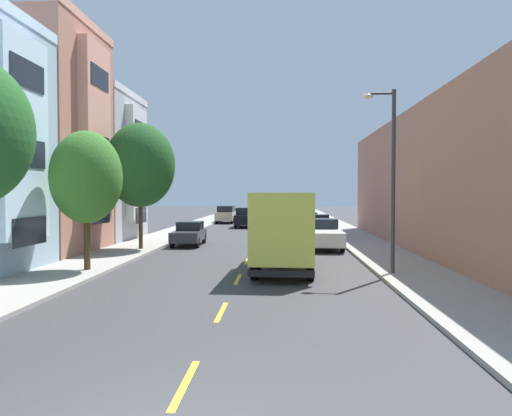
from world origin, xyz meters
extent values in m
plane|color=#38383A|center=(0.00, 30.00, 0.00)|extent=(160.00, 160.00, 0.00)
cube|color=#99968E|center=(-7.10, 28.00, 0.07)|extent=(3.20, 120.00, 0.14)
cube|color=#99968E|center=(7.10, 28.00, 0.07)|extent=(3.20, 120.00, 0.14)
cube|color=yellow|center=(0.00, 2.00, 0.00)|extent=(0.14, 2.20, 0.01)
cube|color=yellow|center=(0.00, 7.00, 0.00)|extent=(0.14, 2.20, 0.01)
cube|color=yellow|center=(0.00, 12.00, 0.00)|extent=(0.14, 2.20, 0.01)
cube|color=yellow|center=(0.00, 17.00, 0.00)|extent=(0.14, 2.20, 0.01)
cube|color=yellow|center=(0.00, 22.00, 0.00)|extent=(0.14, 2.20, 0.01)
cube|color=yellow|center=(0.00, 27.00, 0.00)|extent=(0.14, 2.20, 0.01)
cube|color=yellow|center=(0.00, 32.00, 0.00)|extent=(0.14, 2.20, 0.01)
cube|color=yellow|center=(0.00, 37.00, 0.00)|extent=(0.14, 2.20, 0.01)
cube|color=yellow|center=(0.00, 42.00, 0.00)|extent=(0.14, 2.20, 0.01)
cube|color=yellow|center=(0.00, 47.00, 0.00)|extent=(0.14, 2.20, 0.01)
cube|color=#CAE7FE|center=(-8.95, 11.90, 10.37)|extent=(0.60, 7.13, 0.44)
cube|color=#CAE7FE|center=(-8.42, 11.90, 5.48)|extent=(0.55, 3.21, 7.91)
cube|color=#1E232D|center=(-8.13, 11.90, 1.83)|extent=(0.04, 2.44, 1.10)
cube|color=#1E232D|center=(-8.13, 11.90, 4.87)|extent=(0.04, 2.44, 1.10)
cube|color=#1E232D|center=(-8.13, 11.90, 7.91)|extent=(0.04, 2.44, 1.10)
cube|color=#E19B83|center=(-8.95, 19.23, 12.48)|extent=(0.60, 7.13, 0.44)
cube|color=#E19B83|center=(-8.42, 19.23, 6.62)|extent=(0.55, 3.21, 9.57)
cube|color=#1E232D|center=(-8.13, 19.23, 2.21)|extent=(0.04, 2.44, 1.10)
cube|color=#1E232D|center=(-8.13, 19.23, 5.89)|extent=(0.04, 2.44, 1.10)
cube|color=#1E232D|center=(-8.13, 19.23, 9.57)|extent=(0.04, 2.44, 1.10)
cube|color=#A8A8AD|center=(-15.32, 26.56, 4.97)|extent=(13.24, 7.13, 9.94)
cube|color=silver|center=(-8.95, 26.56, 10.16)|extent=(0.60, 7.13, 0.44)
cube|color=silver|center=(-8.42, 26.56, 5.37)|extent=(0.55, 3.21, 7.76)
cube|color=#1E232D|center=(-8.13, 26.56, 1.79)|extent=(0.04, 2.44, 1.10)
cube|color=#1E232D|center=(-8.13, 26.56, 4.77)|extent=(0.04, 2.44, 1.10)
cube|color=#1E232D|center=(-8.13, 26.56, 7.76)|extent=(0.04, 2.44, 1.10)
cube|color=#B27560|center=(13.70, 20.00, 4.00)|extent=(10.00, 36.00, 8.00)
cylinder|color=#47331E|center=(-6.40, 13.16, 1.34)|extent=(0.26, 0.26, 2.41)
ellipsoid|color=#387028|center=(-6.40, 13.16, 3.98)|extent=(2.92, 2.92, 3.83)
cylinder|color=#47331E|center=(-6.40, 20.68, 1.63)|extent=(0.23, 0.23, 2.98)
ellipsoid|color=#1E4C1E|center=(-6.40, 20.68, 4.93)|extent=(3.95, 3.95, 4.81)
cylinder|color=#38383D|center=(6.10, 13.00, 3.77)|extent=(0.16, 0.16, 7.26)
cylinder|color=#38383D|center=(5.55, 13.00, 7.25)|extent=(1.10, 0.10, 0.10)
ellipsoid|color=silver|center=(5.05, 13.00, 7.15)|extent=(0.44, 0.28, 0.20)
cube|color=#D8D84C|center=(1.76, 13.32, 2.00)|extent=(2.60, 5.23, 2.68)
cube|color=#D8D84C|center=(1.90, 17.04, 1.76)|extent=(2.38, 1.99, 2.20)
cube|color=black|center=(1.94, 17.94, 2.24)|extent=(2.02, 0.16, 0.97)
cube|color=black|center=(1.66, 10.84, 0.43)|extent=(2.40, 0.25, 0.24)
cylinder|color=black|center=(2.97, 17.05, 0.48)|extent=(0.32, 0.97, 0.96)
cylinder|color=black|center=(0.85, 17.13, 0.48)|extent=(0.32, 0.97, 0.96)
cylinder|color=black|center=(2.77, 11.91, 0.48)|extent=(0.32, 0.97, 0.96)
cylinder|color=black|center=(0.65, 12.00, 0.48)|extent=(0.32, 0.97, 0.96)
cylinder|color=black|center=(2.81, 13.01, 0.48)|extent=(0.32, 0.97, 0.96)
cylinder|color=black|center=(0.69, 13.10, 0.48)|extent=(0.32, 0.97, 0.96)
cube|color=#194C28|center=(4.37, 54.72, 0.64)|extent=(1.84, 4.71, 0.62)
cube|color=black|center=(4.37, 54.35, 1.23)|extent=(1.62, 2.83, 0.55)
cylinder|color=black|center=(5.18, 56.32, 0.33)|extent=(0.22, 0.66, 0.66)
cylinder|color=black|center=(3.58, 56.33, 0.33)|extent=(0.22, 0.66, 0.66)
cylinder|color=black|center=(5.16, 53.12, 0.33)|extent=(0.22, 0.66, 0.66)
cylinder|color=black|center=(3.56, 53.13, 0.33)|extent=(0.22, 0.66, 0.66)
cube|color=navy|center=(4.31, 28.46, 0.73)|extent=(2.11, 5.34, 0.80)
cube|color=black|center=(4.29, 29.62, 1.43)|extent=(1.79, 1.63, 0.60)
cylinder|color=black|center=(5.16, 30.28, 0.33)|extent=(0.23, 0.66, 0.66)
cylinder|color=black|center=(3.38, 30.24, 0.33)|extent=(0.23, 0.66, 0.66)
cylinder|color=black|center=(5.24, 26.68, 0.33)|extent=(0.23, 0.66, 0.66)
cylinder|color=black|center=(3.46, 26.64, 0.33)|extent=(0.23, 0.66, 0.66)
cube|color=#AD1E1E|center=(-4.23, 52.79, 0.63)|extent=(1.88, 4.53, 0.60)
cube|color=black|center=(-4.23, 53.02, 1.18)|extent=(1.62, 2.19, 0.50)
cylinder|color=black|center=(-4.99, 51.25, 0.33)|extent=(0.23, 0.66, 0.66)
cylinder|color=black|center=(-3.41, 51.28, 0.33)|extent=(0.23, 0.66, 0.66)
cylinder|color=black|center=(-5.04, 54.31, 0.33)|extent=(0.23, 0.66, 0.66)
cylinder|color=black|center=(-3.46, 54.34, 0.33)|extent=(0.23, 0.66, 0.66)
cube|color=#B2B5BA|center=(4.37, 41.11, 0.63)|extent=(1.82, 4.51, 0.60)
cube|color=black|center=(4.37, 40.89, 1.18)|extent=(1.60, 2.17, 0.50)
cylinder|color=black|center=(5.15, 42.65, 0.33)|extent=(0.22, 0.66, 0.66)
cylinder|color=black|center=(3.57, 42.64, 0.33)|extent=(0.22, 0.66, 0.66)
cylinder|color=black|center=(5.17, 39.59, 0.33)|extent=(0.22, 0.66, 0.66)
cylinder|color=black|center=(3.59, 39.58, 0.33)|extent=(0.22, 0.66, 0.66)
cube|color=#333338|center=(-4.20, 23.67, 0.64)|extent=(1.81, 4.03, 0.62)
cube|color=black|center=(-4.21, 24.15, 1.23)|extent=(1.56, 1.71, 0.55)
cylinder|color=black|center=(-4.94, 22.30, 0.33)|extent=(0.23, 0.66, 0.66)
cylinder|color=black|center=(-3.42, 22.33, 0.33)|extent=(0.23, 0.66, 0.66)
cylinder|color=black|center=(-4.98, 25.02, 0.33)|extent=(0.23, 0.66, 0.66)
cylinder|color=black|center=(-3.47, 25.05, 0.33)|extent=(0.23, 0.66, 0.66)
cube|color=silver|center=(4.23, 22.40, 0.73)|extent=(2.09, 5.33, 0.80)
cube|color=black|center=(4.25, 23.56, 1.43)|extent=(1.79, 1.62, 0.60)
cylinder|color=black|center=(5.15, 24.18, 0.33)|extent=(0.23, 0.66, 0.66)
cylinder|color=black|center=(3.37, 24.21, 0.33)|extent=(0.23, 0.66, 0.66)
cylinder|color=black|center=(5.09, 20.58, 0.33)|extent=(0.23, 0.66, 0.66)
cylinder|color=black|center=(3.31, 20.61, 0.33)|extent=(0.23, 0.66, 0.66)
cube|color=tan|center=(-4.50, 46.81, 0.78)|extent=(2.06, 4.84, 0.90)
cube|color=black|center=(-4.50, 46.81, 1.58)|extent=(1.78, 2.82, 0.70)
cylinder|color=black|center=(-5.40, 45.20, 0.33)|extent=(0.24, 0.67, 0.66)
cylinder|color=black|center=(-3.67, 45.16, 0.33)|extent=(0.24, 0.67, 0.66)
cylinder|color=black|center=(-5.32, 48.46, 0.33)|extent=(0.24, 0.67, 0.66)
cylinder|color=black|center=(-3.59, 48.42, 0.33)|extent=(0.24, 0.67, 0.66)
cube|color=black|center=(-1.80, 40.20, 0.78)|extent=(1.95, 4.80, 0.90)
cube|color=black|center=(-1.80, 40.20, 1.58)|extent=(1.72, 2.78, 0.70)
cylinder|color=black|center=(-2.67, 38.57, 0.33)|extent=(0.22, 0.66, 0.66)
cylinder|color=black|center=(-0.94, 38.57, 0.33)|extent=(0.22, 0.66, 0.66)
cylinder|color=black|center=(-2.67, 41.83, 0.33)|extent=(0.22, 0.66, 0.66)
cylinder|color=black|center=(-0.93, 41.83, 0.33)|extent=(0.22, 0.66, 0.66)
camera|label=1|loc=(1.66, -6.02, 3.30)|focal=33.21mm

